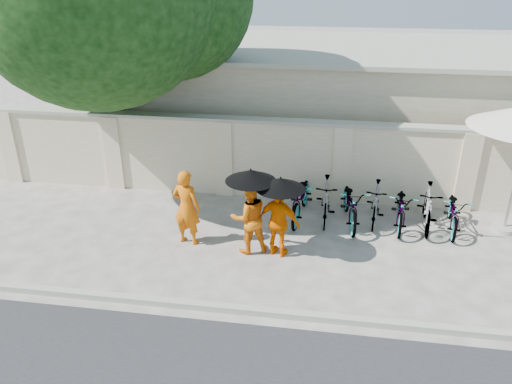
# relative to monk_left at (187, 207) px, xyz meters

# --- Properties ---
(ground) EXTENTS (80.00, 80.00, 0.00)m
(ground) POSITION_rel_monk_left_xyz_m (1.29, -0.53, -0.85)
(ground) COLOR #AFA9A1
(kerb) EXTENTS (40.00, 0.16, 0.12)m
(kerb) POSITION_rel_monk_left_xyz_m (1.29, -2.23, -0.79)
(kerb) COLOR #9C9C89
(kerb) RESTS_ON ground
(compound_wall) EXTENTS (20.00, 0.30, 2.00)m
(compound_wall) POSITION_rel_monk_left_xyz_m (2.29, 2.67, 0.15)
(compound_wall) COLOR beige
(compound_wall) RESTS_ON ground
(building_behind) EXTENTS (14.00, 6.00, 3.20)m
(building_behind) POSITION_rel_monk_left_xyz_m (3.29, 6.47, 0.75)
(building_behind) COLOR beige
(building_behind) RESTS_ON ground
(monk_left) EXTENTS (0.69, 0.53, 1.71)m
(monk_left) POSITION_rel_monk_left_xyz_m (0.00, 0.00, 0.00)
(monk_left) COLOR #D76008
(monk_left) RESTS_ON ground
(monk_center) EXTENTS (0.97, 0.88, 1.61)m
(monk_center) POSITION_rel_monk_left_xyz_m (1.39, -0.15, -0.05)
(monk_center) COLOR orange
(monk_center) RESTS_ON ground
(parasol_center) EXTENTS (1.03, 1.03, 1.00)m
(parasol_center) POSITION_rel_monk_left_xyz_m (1.44, -0.23, 0.94)
(parasol_center) COLOR black
(parasol_center) RESTS_ON ground
(monk_right) EXTENTS (0.99, 0.66, 1.55)m
(monk_right) POSITION_rel_monk_left_xyz_m (2.02, -0.22, -0.08)
(monk_right) COLOR #F06900
(monk_right) RESTS_ON ground
(parasol_right) EXTENTS (1.00, 1.00, 0.92)m
(parasol_right) POSITION_rel_monk_left_xyz_m (2.04, -0.30, 0.83)
(parasol_right) COLOR black
(parasol_right) RESTS_ON ground
(bike_0) EXTENTS (0.90, 2.04, 1.04)m
(bike_0) POSITION_rel_monk_left_xyz_m (2.37, 1.54, -0.34)
(bike_0) COLOR #A4A3AA
(bike_0) RESTS_ON ground
(bike_1) EXTENTS (0.48, 1.70, 1.02)m
(bike_1) POSITION_rel_monk_left_xyz_m (2.95, 1.53, -0.34)
(bike_1) COLOR #A4A3AA
(bike_1) RESTS_ON ground
(bike_2) EXTENTS (0.86, 1.96, 1.00)m
(bike_2) POSITION_rel_monk_left_xyz_m (3.53, 1.42, -0.35)
(bike_2) COLOR #A4A3AA
(bike_2) RESTS_ON ground
(bike_3) EXTENTS (0.66, 1.65, 0.97)m
(bike_3) POSITION_rel_monk_left_xyz_m (4.11, 1.59, -0.37)
(bike_3) COLOR #A4A3AA
(bike_3) RESTS_ON ground
(bike_4) EXTENTS (0.82, 1.84, 0.94)m
(bike_4) POSITION_rel_monk_left_xyz_m (4.70, 1.47, -0.39)
(bike_4) COLOR #A4A3AA
(bike_4) RESTS_ON ground
(bike_5) EXTENTS (0.68, 1.76, 1.03)m
(bike_5) POSITION_rel_monk_left_xyz_m (5.28, 1.48, -0.34)
(bike_5) COLOR #A4A3AA
(bike_5) RESTS_ON ground
(bike_6) EXTENTS (0.83, 1.81, 0.91)m
(bike_6) POSITION_rel_monk_left_xyz_m (5.86, 1.47, -0.40)
(bike_6) COLOR #A4A3AA
(bike_6) RESTS_ON ground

